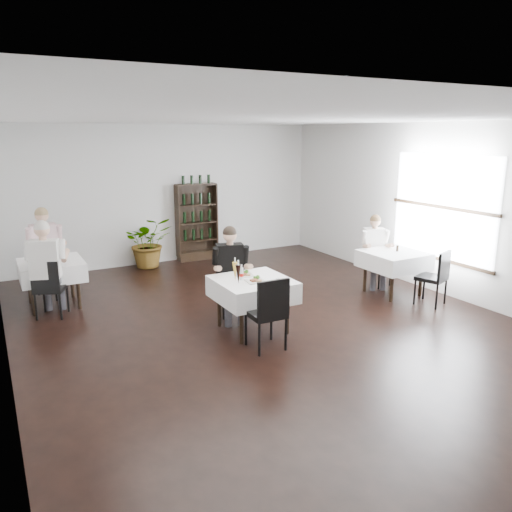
{
  "coord_description": "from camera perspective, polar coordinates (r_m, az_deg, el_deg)",
  "views": [
    {
      "loc": [
        -3.54,
        -6.02,
        2.8
      ],
      "look_at": [
        -0.13,
        0.2,
        1.05
      ],
      "focal_mm": 35.0,
      "sensor_mm": 36.0,
      "label": 1
    }
  ],
  "objects": [
    {
      "name": "diner_main",
      "position": [
        7.54,
        -2.88,
        -1.21
      ],
      "size": [
        0.61,
        0.64,
        1.45
      ],
      "color": "#45454D",
      "rests_on": "ground"
    },
    {
      "name": "plate_far",
      "position": [
        7.31,
        -1.29,
        -2.14
      ],
      "size": [
        0.29,
        0.29,
        0.08
      ],
      "color": "white",
      "rests_on": "main_table"
    },
    {
      "name": "coke_bottle",
      "position": [
        7.07,
        -1.66,
        -2.06
      ],
      "size": [
        0.06,
        0.06,
        0.23
      ],
      "color": "silver",
      "rests_on": "main_table"
    },
    {
      "name": "plate_near",
      "position": [
        7.02,
        -0.03,
        -2.81
      ],
      "size": [
        0.28,
        0.28,
        0.08
      ],
      "color": "white",
      "rests_on": "main_table"
    },
    {
      "name": "left_chair_near",
      "position": [
        8.31,
        -22.62,
        -3.07
      ],
      "size": [
        0.57,
        0.57,
        0.94
      ],
      "color": "black",
      "rests_on": "ground"
    },
    {
      "name": "room_shell",
      "position": [
        7.11,
        1.73,
        3.31
      ],
      "size": [
        9.0,
        9.0,
        9.0
      ],
      "color": "black",
      "rests_on": "ground"
    },
    {
      "name": "pilsner_dark",
      "position": [
        6.89,
        -2.03,
        -2.08
      ],
      "size": [
        0.08,
        0.08,
        0.34
      ],
      "color": "black",
      "rests_on": "main_table"
    },
    {
      "name": "pepper_mill",
      "position": [
        9.16,
        15.86,
        0.85
      ],
      "size": [
        0.05,
        0.05,
        0.11
      ],
      "primitive_type": "cylinder",
      "rotation": [
        0.0,
        0.0,
        -0.08
      ],
      "color": "black",
      "rests_on": "right_table"
    },
    {
      "name": "main_chair_near",
      "position": [
        6.53,
        1.47,
        -6.11
      ],
      "size": [
        0.46,
        0.47,
        1.0
      ],
      "color": "black",
      "rests_on": "ground"
    },
    {
      "name": "potted_tree",
      "position": [
        10.88,
        -12.17,
        1.57
      ],
      "size": [
        1.05,
        0.93,
        1.09
      ],
      "primitive_type": "imported",
      "rotation": [
        0.0,
        0.0,
        -0.09
      ],
      "color": "#2F5D20",
      "rests_on": "ground"
    },
    {
      "name": "left_chair_far",
      "position": [
        9.41,
        -22.88,
        -1.17
      ],
      "size": [
        0.54,
        0.55,
        0.94
      ],
      "color": "black",
      "rests_on": "ground"
    },
    {
      "name": "right_chair_far",
      "position": [
        9.66,
        13.45,
        -0.36
      ],
      "size": [
        0.46,
        0.46,
        0.87
      ],
      "color": "black",
      "rests_on": "ground"
    },
    {
      "name": "wine_shelf",
      "position": [
        11.3,
        -6.77,
        3.8
      ],
      "size": [
        0.9,
        0.28,
        1.75
      ],
      "color": "black",
      "rests_on": "ground"
    },
    {
      "name": "diner_left_far",
      "position": [
        9.42,
        -22.93,
        1.15
      ],
      "size": [
        0.61,
        0.61,
        1.56
      ],
      "color": "#45454D",
      "rests_on": "ground"
    },
    {
      "name": "window_right",
      "position": [
        9.34,
        20.55,
        4.97
      ],
      "size": [
        0.06,
        2.3,
        1.85
      ],
      "color": "white",
      "rests_on": "room_shell"
    },
    {
      "name": "napkin_cutlery",
      "position": [
        7.07,
        2.8,
        -2.8
      ],
      "size": [
        0.16,
        0.17,
        0.02
      ],
      "color": "black",
      "rests_on": "main_table"
    },
    {
      "name": "pilsner_lager",
      "position": [
        7.05,
        -2.4,
        -1.74
      ],
      "size": [
        0.08,
        0.08,
        0.33
      ],
      "color": "gold",
      "rests_on": "main_table"
    },
    {
      "name": "left_table",
      "position": [
        8.84,
        -22.32,
        -1.49
      ],
      "size": [
        0.98,
        0.98,
        0.77
      ],
      "color": "black",
      "rests_on": "ground"
    },
    {
      "name": "main_table",
      "position": [
        7.18,
        -0.39,
        -3.82
      ],
      "size": [
        1.03,
        1.03,
        0.77
      ],
      "color": "black",
      "rests_on": "ground"
    },
    {
      "name": "right_chair_near",
      "position": [
        8.76,
        19.91,
        -1.97
      ],
      "size": [
        0.55,
        0.55,
        0.94
      ],
      "color": "black",
      "rests_on": "ground"
    },
    {
      "name": "right_table",
      "position": [
        9.15,
        15.47,
        -0.45
      ],
      "size": [
        0.98,
        0.98,
        0.77
      ],
      "color": "black",
      "rests_on": "ground"
    },
    {
      "name": "diner_left_near",
      "position": [
        8.29,
        -22.84,
        -0.54
      ],
      "size": [
        0.66,
        0.7,
        1.54
      ],
      "color": "#45454D",
      "rests_on": "ground"
    },
    {
      "name": "main_chair_far",
      "position": [
        7.91,
        -2.71,
        -2.52
      ],
      "size": [
        0.56,
        0.57,
        1.0
      ],
      "color": "black",
      "rests_on": "ground"
    },
    {
      "name": "diner_right_far",
      "position": [
        9.48,
        13.45,
        1.18
      ],
      "size": [
        0.6,
        0.63,
        1.35
      ],
      "color": "#45454D",
      "rests_on": "ground"
    }
  ]
}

